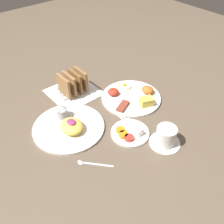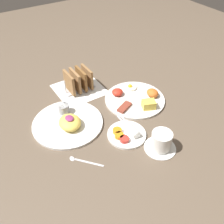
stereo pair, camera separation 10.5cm
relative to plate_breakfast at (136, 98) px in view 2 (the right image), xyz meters
name	(u,v)px [view 2 (the right image)]	position (x,y,z in m)	size (l,w,h in m)	color
ground_plane	(97,115)	(-0.01, -0.20, -0.01)	(3.00, 3.00, 0.00)	brown
napkin_flat	(79,89)	(-0.22, -0.18, -0.01)	(0.22, 0.22, 0.00)	white
plate_breakfast	(136,98)	(0.00, 0.00, 0.00)	(0.28, 0.28, 0.05)	white
plate_condiments	(127,133)	(0.16, -0.17, 0.00)	(0.17, 0.15, 0.04)	white
plate_foreground	(68,122)	(-0.02, -0.33, 0.00)	(0.29, 0.29, 0.06)	white
toast_rack	(78,81)	(-0.22, -0.18, 0.04)	(0.10, 0.15, 0.10)	#B7B7BC
coffee_cup	(161,142)	(0.28, -0.10, 0.03)	(0.12, 0.12, 0.08)	white
teaspoon	(80,160)	(0.17, -0.38, -0.01)	(0.11, 0.09, 0.01)	silver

